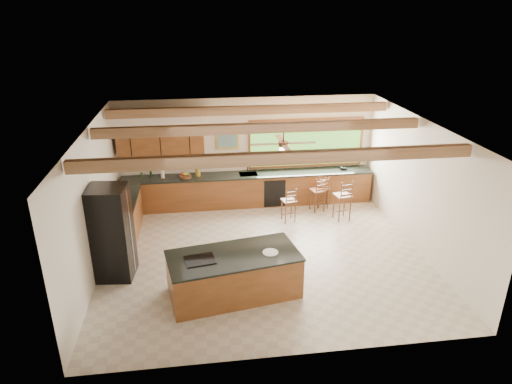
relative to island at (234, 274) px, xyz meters
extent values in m
plane|color=beige|center=(0.80, 1.40, -0.44)|extent=(7.20, 7.20, 0.00)
cube|color=beige|center=(0.80, 4.65, 1.06)|extent=(7.20, 0.04, 3.00)
cube|color=beige|center=(0.80, -1.85, 1.06)|extent=(7.20, 0.04, 3.00)
cube|color=beige|center=(-2.80, 1.40, 1.06)|extent=(0.04, 6.50, 3.00)
cube|color=beige|center=(4.40, 1.40, 1.06)|extent=(0.04, 6.50, 3.00)
cube|color=#97734B|center=(0.80, 1.40, 2.56)|extent=(7.20, 6.50, 0.04)
cube|color=#A37351|center=(0.80, -0.20, 2.42)|extent=(7.10, 0.15, 0.22)
cube|color=#A37351|center=(0.80, 1.90, 2.42)|extent=(7.10, 0.15, 0.22)
cube|color=#A37351|center=(0.80, 3.70, 2.42)|extent=(7.10, 0.15, 0.22)
cube|color=brown|center=(-1.55, 4.46, 1.46)|extent=(2.30, 0.35, 0.70)
cube|color=white|center=(-1.55, 4.39, 2.06)|extent=(2.60, 0.50, 0.48)
cylinder|color=#FFEABF|center=(-2.25, 4.39, 1.83)|extent=(0.10, 0.10, 0.01)
cylinder|color=#FFEABF|center=(-0.85, 4.39, 1.83)|extent=(0.10, 0.10, 0.01)
cube|color=#60A43A|center=(2.50, 4.62, 1.23)|extent=(3.20, 0.04, 1.30)
cube|color=gold|center=(0.25, 4.62, 1.41)|extent=(0.64, 0.03, 0.54)
cube|color=#3D6D54|center=(0.25, 4.60, 1.41)|extent=(0.54, 0.01, 0.44)
cube|color=brown|center=(0.80, 4.31, 0.00)|extent=(7.00, 0.65, 0.88)
cube|color=black|center=(0.80, 4.31, 0.46)|extent=(7.04, 0.69, 0.04)
cube|color=brown|center=(-2.46, 2.75, 0.00)|extent=(0.65, 2.35, 0.88)
cube|color=black|center=(-2.46, 2.75, 0.46)|extent=(0.69, 2.39, 0.04)
cube|color=black|center=(1.50, 3.98, -0.02)|extent=(0.60, 0.02, 0.78)
cube|color=silver|center=(0.80, 4.31, 0.46)|extent=(0.50, 0.38, 0.03)
cylinder|color=silver|center=(0.80, 4.51, 0.63)|extent=(0.03, 0.03, 0.30)
cylinder|color=silver|center=(0.80, 4.41, 0.76)|extent=(0.03, 0.20, 0.03)
cylinder|color=white|center=(-1.56, 4.30, 0.60)|extent=(0.10, 0.10, 0.25)
cylinder|color=#1D3D18|center=(-2.12, 4.33, 0.57)|extent=(0.05, 0.05, 0.19)
cylinder|color=#1D3D18|center=(-1.88, 4.45, 0.59)|extent=(0.06, 0.06, 0.22)
cube|color=black|center=(3.56, 4.33, 0.52)|extent=(0.18, 0.14, 0.08)
cube|color=brown|center=(0.00, 0.00, -0.02)|extent=(2.64, 1.56, 0.84)
cube|color=black|center=(0.00, 0.00, 0.42)|extent=(2.69, 1.60, 0.04)
cube|color=black|center=(-0.64, -0.11, 0.45)|extent=(0.62, 0.53, 0.02)
cylinder|color=white|center=(0.72, -0.01, 0.44)|extent=(0.31, 0.31, 0.02)
cube|color=black|center=(-2.42, 1.01, 0.56)|extent=(0.85, 0.83, 2.00)
cube|color=silver|center=(-2.03, 1.01, 0.56)|extent=(0.03, 0.06, 1.84)
cube|color=brown|center=(1.72, 3.10, 0.14)|extent=(0.40, 0.40, 0.04)
cylinder|color=brown|center=(1.59, 2.97, -0.16)|extent=(0.03, 0.03, 0.56)
cylinder|color=brown|center=(1.86, 2.97, -0.16)|extent=(0.03, 0.03, 0.56)
cylinder|color=brown|center=(1.59, 3.24, -0.16)|extent=(0.03, 0.03, 0.56)
cylinder|color=brown|center=(1.86, 3.24, -0.16)|extent=(0.03, 0.03, 0.56)
cube|color=brown|center=(2.63, 3.62, 0.17)|extent=(0.44, 0.44, 0.04)
cylinder|color=brown|center=(2.49, 3.48, -0.15)|extent=(0.03, 0.03, 0.59)
cylinder|color=brown|center=(2.78, 3.48, -0.15)|extent=(0.03, 0.03, 0.59)
cylinder|color=brown|center=(2.49, 3.77, -0.15)|extent=(0.03, 0.03, 0.59)
cylinder|color=brown|center=(2.78, 3.77, -0.15)|extent=(0.03, 0.03, 0.59)
cube|color=brown|center=(2.86, 3.85, 0.14)|extent=(0.41, 0.41, 0.04)
cylinder|color=brown|center=(2.72, 3.71, -0.16)|extent=(0.03, 0.03, 0.56)
cylinder|color=brown|center=(2.99, 3.71, -0.16)|extent=(0.03, 0.03, 0.56)
cylinder|color=brown|center=(2.72, 3.99, -0.16)|extent=(0.03, 0.03, 0.56)
cylinder|color=brown|center=(2.99, 3.99, -0.16)|extent=(0.03, 0.03, 0.56)
cube|color=brown|center=(3.14, 3.00, 0.24)|extent=(0.48, 0.48, 0.04)
cylinder|color=brown|center=(2.98, 2.84, -0.11)|extent=(0.04, 0.04, 0.66)
cylinder|color=brown|center=(3.30, 2.84, -0.11)|extent=(0.04, 0.04, 0.66)
cylinder|color=brown|center=(2.98, 3.16, -0.11)|extent=(0.04, 0.04, 0.66)
cylinder|color=brown|center=(3.30, 3.16, -0.11)|extent=(0.04, 0.04, 0.66)
camera|label=1|loc=(-0.59, -7.60, 4.89)|focal=32.00mm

